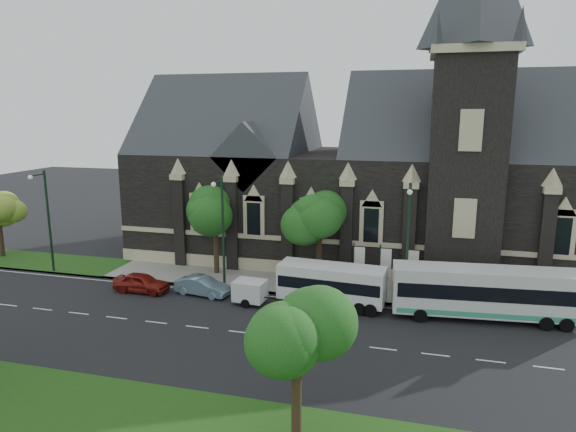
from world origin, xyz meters
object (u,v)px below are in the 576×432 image
(box_trailer, at_px, (250,291))
(banner_flag_right, at_px, (411,267))
(shuttle_bus, at_px, (332,283))
(banner_flag_center, at_px, (384,265))
(banner_flag_left, at_px, (357,263))
(tree_walk_right, at_px, (323,213))
(tree_walk_far, at_px, (1,210))
(street_lamp_near, at_px, (408,238))
(street_lamp_mid, at_px, (222,227))
(tree_park_east, at_px, (302,339))
(street_lamp_far, at_px, (47,216))
(car_far_red, at_px, (141,283))
(tree_walk_left, at_px, (218,209))
(sedan, at_px, (202,286))
(tour_coach, at_px, (485,292))

(box_trailer, bearing_deg, banner_flag_right, 24.88)
(shuttle_bus, bearing_deg, banner_flag_center, 44.95)
(banner_flag_left, bearing_deg, tree_walk_right, 150.90)
(tree_walk_far, distance_m, street_lamp_near, 37.95)
(street_lamp_mid, bearing_deg, shuttle_bus, -6.76)
(banner_flag_center, xyz_separation_m, shuttle_bus, (-3.46, -2.95, -0.67))
(tree_walk_right, relative_size, street_lamp_near, 0.87)
(tree_park_east, distance_m, street_lamp_far, 30.90)
(box_trailer, height_order, car_far_red, box_trailer)
(banner_flag_center, bearing_deg, street_lamp_far, -176.14)
(banner_flag_left, bearing_deg, box_trailer, -150.03)
(street_lamp_near, height_order, banner_flag_center, street_lamp_near)
(tree_walk_right, height_order, street_lamp_near, street_lamp_near)
(banner_flag_left, bearing_deg, tree_walk_left, 171.98)
(street_lamp_mid, distance_m, box_trailer, 5.59)
(tree_walk_far, bearing_deg, box_trailer, -11.33)
(tree_park_east, xyz_separation_m, sedan, (-11.31, 14.90, -3.90))
(tree_walk_far, height_order, banner_flag_right, tree_walk_far)
(tree_walk_right, bearing_deg, street_lamp_mid, -153.35)
(tree_walk_far, height_order, street_lamp_mid, street_lamp_mid)
(tree_park_east, bearing_deg, car_far_red, 138.51)
(street_lamp_far, bearing_deg, banner_flag_center, 3.86)
(banner_flag_center, distance_m, tour_coach, 7.51)
(tree_walk_right, distance_m, car_far_red, 15.27)
(tree_walk_left, xyz_separation_m, street_lamp_far, (-14.20, -3.61, -0.62))
(tree_walk_far, xyz_separation_m, street_lamp_near, (37.82, -3.08, 0.49))
(tree_walk_right, height_order, shuttle_bus, tree_walk_right)
(street_lamp_mid, bearing_deg, banner_flag_center, 8.82)
(tree_walk_right, xyz_separation_m, banner_flag_right, (7.08, -1.71, -3.43))
(banner_flag_left, height_order, sedan, banner_flag_left)
(shuttle_bus, height_order, box_trailer, shuttle_bus)
(banner_flag_center, distance_m, box_trailer, 10.28)
(street_lamp_mid, height_order, box_trailer, street_lamp_mid)
(street_lamp_near, relative_size, banner_flag_center, 2.25)
(tour_coach, distance_m, sedan, 20.41)
(street_lamp_near, relative_size, banner_flag_right, 2.25)
(sedan, bearing_deg, tour_coach, -80.25)
(banner_flag_center, bearing_deg, car_far_red, -167.61)
(shuttle_bus, bearing_deg, car_far_red, -171.46)
(tree_walk_right, xyz_separation_m, street_lamp_mid, (-7.21, -3.62, -0.71))
(tree_walk_left, distance_m, tour_coach, 21.85)
(street_lamp_near, relative_size, banner_flag_left, 2.25)
(tree_walk_right, relative_size, tree_walk_left, 1.02)
(tour_coach, height_order, car_far_red, tour_coach)
(shuttle_bus, xyz_separation_m, sedan, (-9.96, -0.47, -1.00))
(street_lamp_near, bearing_deg, tree_park_east, -103.11)
(tree_walk_far, height_order, tour_coach, tree_walk_far)
(tree_park_east, height_order, street_lamp_near, street_lamp_near)
(shuttle_bus, xyz_separation_m, box_trailer, (-5.83, -1.25, -0.72))
(shuttle_bus, distance_m, car_far_red, 14.90)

